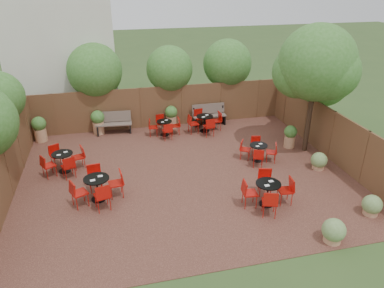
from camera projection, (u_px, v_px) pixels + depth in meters
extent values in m
plane|color=#354F23|center=(185.00, 175.00, 13.69)|extent=(80.00, 80.00, 0.00)
cube|color=#3E2219|center=(185.00, 174.00, 13.68)|extent=(12.00, 10.00, 0.02)
cube|color=brown|center=(162.00, 107.00, 17.67)|extent=(12.00, 0.08, 2.00)
cube|color=brown|center=(7.00, 170.00, 11.99)|extent=(0.08, 10.00, 2.00)
cube|color=brown|center=(332.00, 135.00, 14.53)|extent=(0.08, 10.00, 2.00)
cube|color=beige|center=(61.00, 37.00, 18.08)|extent=(5.00, 4.00, 8.00)
sphere|color=#346922|center=(95.00, 71.00, 16.90)|extent=(2.53, 2.53, 2.53)
sphere|color=#346922|center=(169.00, 69.00, 17.59)|extent=(2.23, 2.23, 2.23)
sphere|color=#346922|center=(227.00, 64.00, 18.38)|extent=(2.44, 2.44, 2.44)
sphere|color=#346922|center=(324.00, 80.00, 15.71)|extent=(2.27, 2.27, 2.27)
cylinder|color=black|center=(311.00, 106.00, 14.72)|extent=(0.22, 0.22, 3.92)
sphere|color=#346922|center=(317.00, 63.00, 13.97)|extent=(2.97, 2.97, 2.97)
sphere|color=#346922|center=(299.00, 72.00, 14.40)|extent=(2.08, 2.08, 2.08)
sphere|color=#346922|center=(331.00, 72.00, 13.82)|extent=(2.17, 2.17, 2.17)
cube|color=brown|center=(114.00, 124.00, 16.98)|extent=(1.68, 0.63, 0.05)
cube|color=brown|center=(113.00, 116.00, 17.05)|extent=(1.65, 0.26, 0.50)
cube|color=black|center=(98.00, 130.00, 16.93)|extent=(0.11, 0.50, 0.44)
cube|color=black|center=(130.00, 128.00, 17.25)|extent=(0.11, 0.50, 0.44)
cube|color=brown|center=(209.00, 116.00, 17.96)|extent=(1.65, 0.50, 0.05)
cube|color=brown|center=(208.00, 109.00, 18.03)|extent=(1.65, 0.13, 0.50)
cube|color=black|center=(195.00, 122.00, 17.91)|extent=(0.07, 0.49, 0.44)
cube|color=black|center=(224.00, 119.00, 18.23)|extent=(0.07, 0.49, 0.44)
cylinder|color=black|center=(205.00, 131.00, 17.40)|extent=(0.46, 0.46, 0.03)
cylinder|color=black|center=(205.00, 124.00, 17.24)|extent=(0.05, 0.05, 0.73)
cylinder|color=black|center=(205.00, 116.00, 17.09)|extent=(0.79, 0.79, 0.03)
cube|color=white|center=(207.00, 115.00, 17.18)|extent=(0.16, 0.12, 0.02)
cube|color=white|center=(203.00, 117.00, 16.94)|extent=(0.16, 0.12, 0.02)
cylinder|color=black|center=(65.00, 171.00, 13.88)|extent=(0.45, 0.45, 0.03)
cylinder|color=black|center=(64.00, 162.00, 13.72)|extent=(0.05, 0.05, 0.71)
cylinder|color=black|center=(62.00, 154.00, 13.57)|extent=(0.77, 0.77, 0.03)
cube|color=white|center=(66.00, 152.00, 13.65)|extent=(0.17, 0.15, 0.02)
cube|color=white|center=(59.00, 155.00, 13.43)|extent=(0.17, 0.15, 0.02)
cylinder|color=black|center=(99.00, 199.00, 12.14)|extent=(0.48, 0.48, 0.03)
cylinder|color=black|center=(98.00, 189.00, 11.98)|extent=(0.05, 0.05, 0.77)
cylinder|color=black|center=(96.00, 179.00, 11.81)|extent=(0.84, 0.84, 0.03)
cube|color=white|center=(100.00, 176.00, 11.91)|extent=(0.18, 0.15, 0.02)
cube|color=white|center=(93.00, 180.00, 11.66)|extent=(0.18, 0.15, 0.02)
cylinder|color=black|center=(266.00, 204.00, 11.90)|extent=(0.47, 0.47, 0.03)
cylinder|color=black|center=(267.00, 194.00, 11.74)|extent=(0.05, 0.05, 0.74)
cylinder|color=black|center=(268.00, 184.00, 11.57)|extent=(0.81, 0.81, 0.03)
cube|color=white|center=(271.00, 181.00, 11.67)|extent=(0.17, 0.14, 0.02)
cube|color=white|center=(267.00, 185.00, 11.43)|extent=(0.17, 0.14, 0.02)
cylinder|color=black|center=(165.00, 135.00, 16.99)|extent=(0.41, 0.41, 0.03)
cylinder|color=black|center=(164.00, 128.00, 16.85)|extent=(0.05, 0.05, 0.65)
cylinder|color=black|center=(164.00, 121.00, 16.71)|extent=(0.71, 0.71, 0.03)
cube|color=white|center=(166.00, 120.00, 16.79)|extent=(0.13, 0.09, 0.01)
cube|color=white|center=(163.00, 122.00, 16.58)|extent=(0.13, 0.09, 0.01)
cylinder|color=black|center=(257.00, 160.00, 14.68)|extent=(0.41, 0.41, 0.03)
cylinder|color=black|center=(258.00, 153.00, 14.54)|extent=(0.05, 0.05, 0.65)
cylinder|color=black|center=(259.00, 145.00, 14.40)|extent=(0.70, 0.70, 0.03)
cube|color=white|center=(261.00, 144.00, 14.48)|extent=(0.16, 0.14, 0.01)
cube|color=white|center=(258.00, 146.00, 14.27)|extent=(0.16, 0.14, 0.01)
cylinder|color=tan|center=(99.00, 128.00, 17.04)|extent=(0.51, 0.51, 0.59)
sphere|color=#346922|center=(97.00, 117.00, 16.81)|extent=(0.62, 0.62, 0.62)
cylinder|color=tan|center=(171.00, 122.00, 17.74)|extent=(0.50, 0.50, 0.57)
sphere|color=#346922|center=(171.00, 112.00, 17.53)|extent=(0.59, 0.59, 0.59)
cylinder|color=tan|center=(41.00, 135.00, 16.26)|extent=(0.53, 0.53, 0.60)
sphere|color=#346922|center=(39.00, 124.00, 16.03)|extent=(0.63, 0.63, 0.63)
cylinder|color=tan|center=(289.00, 142.00, 15.71)|extent=(0.45, 0.45, 0.52)
sphere|color=#346922|center=(291.00, 132.00, 15.51)|extent=(0.54, 0.54, 0.54)
cylinder|color=tan|center=(370.00, 211.00, 11.38)|extent=(0.44, 0.44, 0.20)
sphere|color=olive|center=(372.00, 204.00, 11.27)|extent=(0.61, 0.61, 0.61)
cylinder|color=tan|center=(332.00, 238.00, 10.22)|extent=(0.48, 0.48, 0.22)
sphere|color=olive|center=(334.00, 230.00, 10.10)|extent=(0.66, 0.66, 0.66)
cylinder|color=tan|center=(318.00, 166.00, 14.04)|extent=(0.45, 0.45, 0.21)
sphere|color=olive|center=(319.00, 160.00, 13.93)|extent=(0.62, 0.62, 0.62)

